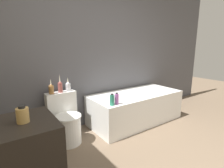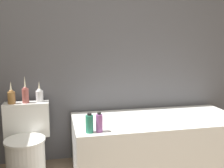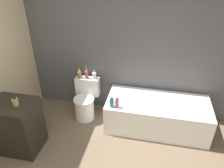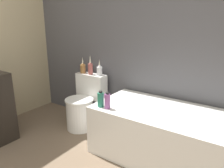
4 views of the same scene
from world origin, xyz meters
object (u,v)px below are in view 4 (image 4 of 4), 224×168
Objects in this scene: vase_silver at (90,68)px; vase_bronze at (100,70)px; vase_gold at (83,68)px; bathtub at (176,138)px; shampoo_bottle_short at (107,101)px; shampoo_bottle_tall at (101,100)px; toilet at (83,105)px.

vase_silver is 1.29× the size of vase_bronze.
bathtub is at bearing -9.00° from vase_gold.
vase_bronze is at bearing 133.58° from shampoo_bottle_short.
vase_silver is at bearing 137.58° from shampoo_bottle_tall.
shampoo_bottle_short is (0.65, -0.35, 0.30)m from toilet.
shampoo_bottle_tall is at bearing -158.43° from bathtub.
vase_gold reaches higher than bathtub.
vase_silver is at bearing -166.96° from vase_bronze.
shampoo_bottle_short reaches higher than shampoo_bottle_tall.
vase_silver reaches higher than shampoo_bottle_short.
vase_gold is at bearing 171.00° from bathtub.
vase_bronze is 0.77m from shampoo_bottle_short.
vase_gold reaches higher than toilet.
shampoo_bottle_short is at bearing -46.42° from vase_bronze.
vase_silver is 0.85m from shampoo_bottle_short.
shampoo_bottle_short is (0.08, 0.00, 0.00)m from shampoo_bottle_tall.
shampoo_bottle_tall is (0.56, -0.35, 0.30)m from toilet.
vase_bronze reaches higher than toilet.
toilet is (-1.29, 0.06, 0.04)m from bathtub.
bathtub is 1.29m from toilet.
vase_gold reaches higher than vase_bronze.
vase_gold is 1.28× the size of shampoo_bottle_tall.
vase_gold is 1.27× the size of shampoo_bottle_short.
vase_bronze reaches higher than shampoo_bottle_short.
vase_gold is at bearing 143.67° from shampoo_bottle_tall.
toilet is at bearing -50.75° from vase_gold.
bathtub is at bearing 23.94° from shampoo_bottle_short.
vase_bronze is at bearing 56.10° from toilet.
shampoo_bottle_tall is (0.56, -0.52, -0.18)m from vase_silver.
shampoo_bottle_tall is (0.70, -0.51, -0.16)m from vase_gold.
shampoo_bottle_short is at bearing -38.38° from vase_silver.
vase_silver is (-1.29, 0.23, 0.52)m from bathtub.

